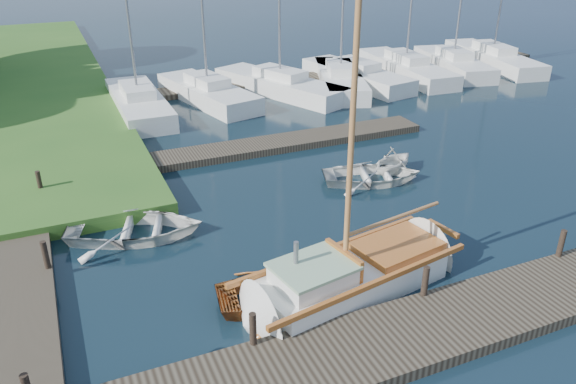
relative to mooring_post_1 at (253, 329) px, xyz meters
name	(u,v)px	position (x,y,z in m)	size (l,w,h in m)	color
ground	(288,226)	(3.00, 5.00, -0.70)	(160.00, 160.00, 0.00)	black
near_dock	(394,340)	(3.00, -1.00, -0.55)	(18.00, 2.20, 0.30)	black
left_dock	(9,245)	(-5.00, 7.00, -0.55)	(2.20, 18.00, 0.30)	black
far_dock	(270,145)	(5.00, 11.50, -0.55)	(14.00, 1.60, 0.30)	black
pontoon	(334,75)	(13.00, 21.00, -0.55)	(30.00, 1.60, 0.30)	black
mooring_post_1	(253,329)	(0.00, 0.00, 0.00)	(0.16, 0.16, 0.80)	black
mooring_post_2	(425,281)	(4.50, 0.00, 0.00)	(0.16, 0.16, 0.80)	black
mooring_post_3	(561,243)	(9.00, 0.00, 0.00)	(0.16, 0.16, 0.80)	black
mooring_post_4	(45,255)	(-4.00, 5.00, 0.00)	(0.16, 0.16, 0.80)	black
mooring_post_5	(39,182)	(-4.00, 10.00, 0.00)	(0.16, 0.16, 0.80)	black
sailboat	(355,276)	(3.30, 1.31, -0.36)	(7.38, 3.20, 9.83)	white
dinghy	(298,286)	(1.72, 1.42, -0.28)	(2.89, 4.05, 0.84)	#915118
tender_a	(135,225)	(-1.50, 6.22, -0.28)	(2.88, 4.03, 0.83)	white
tender_c	(372,173)	(7.16, 6.84, -0.33)	(2.56, 3.59, 0.74)	white
tender_d	(394,158)	(8.34, 7.28, -0.12)	(1.90, 2.20, 1.16)	white
marina_boat_0	(138,101)	(0.82, 18.72, -0.14)	(2.21, 7.83, 9.79)	white
marina_boat_1	(208,91)	(4.52, 19.18, -0.13)	(3.87, 7.86, 10.35)	white
marina_boat_2	(280,84)	(8.62, 19.07, -0.13)	(5.32, 8.74, 10.78)	white
marina_boat_3	(340,78)	(12.29, 18.87, -0.13)	(4.92, 8.32, 11.12)	white
marina_boat_4	(356,74)	(13.57, 19.24, -0.13)	(3.62, 8.15, 10.84)	white
marina_boat_5	(406,66)	(17.35, 19.73, -0.14)	(2.73, 8.92, 10.35)	white
marina_boat_6	(453,62)	(20.80, 19.50, -0.14)	(3.82, 7.96, 9.89)	white
marina_boat_7	(493,57)	(24.26, 19.79, -0.13)	(3.81, 9.41, 11.57)	white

